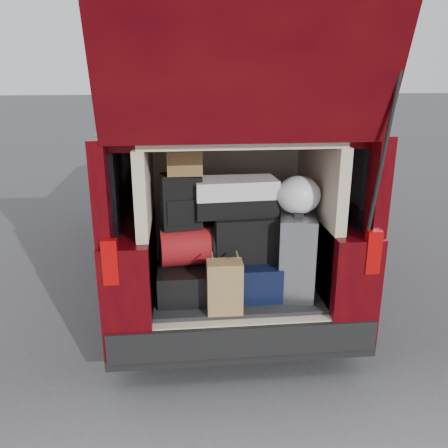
{
  "coord_description": "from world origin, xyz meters",
  "views": [
    {
      "loc": [
        -0.42,
        -3.15,
        2.18
      ],
      "look_at": [
        -0.08,
        0.2,
        1.07
      ],
      "focal_mm": 38.0,
      "sensor_mm": 36.0,
      "label": 1
    }
  ],
  "objects_px": {
    "kraft_bag": "(225,287)",
    "backpack": "(181,201)",
    "navy_hardshell": "(244,272)",
    "black_hardshell": "(187,278)",
    "twotone_duffel": "(235,196)",
    "black_soft_case": "(245,237)",
    "red_duffel": "(190,246)",
    "silver_roller": "(296,254)"
  },
  "relations": [
    {
      "from": "navy_hardshell",
      "to": "backpack",
      "type": "distance_m",
      "value": 0.75
    },
    {
      "from": "black_hardshell",
      "to": "kraft_bag",
      "type": "xyz_separation_m",
      "value": [
        0.26,
        -0.34,
        0.07
      ]
    },
    {
      "from": "black_soft_case",
      "to": "backpack",
      "type": "xyz_separation_m",
      "value": [
        -0.47,
        0.03,
        0.29
      ]
    },
    {
      "from": "kraft_bag",
      "to": "navy_hardshell",
      "type": "bearing_deg",
      "value": 63.8
    },
    {
      "from": "red_duffel",
      "to": "twotone_duffel",
      "type": "relative_size",
      "value": 0.72
    },
    {
      "from": "silver_roller",
      "to": "kraft_bag",
      "type": "height_order",
      "value": "silver_roller"
    },
    {
      "from": "kraft_bag",
      "to": "red_duffel",
      "type": "bearing_deg",
      "value": 125.33
    },
    {
      "from": "black_soft_case",
      "to": "twotone_duffel",
      "type": "relative_size",
      "value": 0.77
    },
    {
      "from": "kraft_bag",
      "to": "black_soft_case",
      "type": "xyz_separation_m",
      "value": [
        0.19,
        0.33,
        0.24
      ]
    },
    {
      "from": "black_hardshell",
      "to": "navy_hardshell",
      "type": "bearing_deg",
      "value": 3.29
    },
    {
      "from": "black_hardshell",
      "to": "kraft_bag",
      "type": "distance_m",
      "value": 0.43
    },
    {
      "from": "black_hardshell",
      "to": "silver_roller",
      "type": "relative_size",
      "value": 0.94
    },
    {
      "from": "black_hardshell",
      "to": "black_soft_case",
      "type": "xyz_separation_m",
      "value": [
        0.44,
        -0.01,
        0.31
      ]
    },
    {
      "from": "twotone_duffel",
      "to": "backpack",
      "type": "bearing_deg",
      "value": -177.64
    },
    {
      "from": "black_hardshell",
      "to": "backpack",
      "type": "bearing_deg",
      "value": 141.12
    },
    {
      "from": "navy_hardshell",
      "to": "twotone_duffel",
      "type": "bearing_deg",
      "value": 146.61
    },
    {
      "from": "navy_hardshell",
      "to": "silver_roller",
      "type": "bearing_deg",
      "value": -16.21
    },
    {
      "from": "backpack",
      "to": "kraft_bag",
      "type": "bearing_deg",
      "value": -59.97
    },
    {
      "from": "black_soft_case",
      "to": "kraft_bag",
      "type": "bearing_deg",
      "value": -122.08
    },
    {
      "from": "black_hardshell",
      "to": "backpack",
      "type": "height_order",
      "value": "backpack"
    },
    {
      "from": "red_duffel",
      "to": "navy_hardshell",
      "type": "bearing_deg",
      "value": -2.8
    },
    {
      "from": "navy_hardshell",
      "to": "black_soft_case",
      "type": "distance_m",
      "value": 0.3
    },
    {
      "from": "kraft_bag",
      "to": "black_soft_case",
      "type": "relative_size",
      "value": 0.81
    },
    {
      "from": "twotone_duffel",
      "to": "black_soft_case",
      "type": "bearing_deg",
      "value": -48.61
    },
    {
      "from": "black_soft_case",
      "to": "backpack",
      "type": "bearing_deg",
      "value": 173.88
    },
    {
      "from": "navy_hardshell",
      "to": "silver_roller",
      "type": "distance_m",
      "value": 0.43
    },
    {
      "from": "red_duffel",
      "to": "kraft_bag",
      "type": "bearing_deg",
      "value": -61.46
    },
    {
      "from": "navy_hardshell",
      "to": "twotone_duffel",
      "type": "height_order",
      "value": "twotone_duffel"
    },
    {
      "from": "black_hardshell",
      "to": "red_duffel",
      "type": "relative_size",
      "value": 1.34
    },
    {
      "from": "kraft_bag",
      "to": "backpack",
      "type": "distance_m",
      "value": 0.7
    },
    {
      "from": "silver_roller",
      "to": "kraft_bag",
      "type": "relative_size",
      "value": 1.64
    },
    {
      "from": "black_soft_case",
      "to": "red_duffel",
      "type": "bearing_deg",
      "value": 176.58
    },
    {
      "from": "silver_roller",
      "to": "red_duffel",
      "type": "distance_m",
      "value": 0.8
    },
    {
      "from": "silver_roller",
      "to": "twotone_duffel",
      "type": "height_order",
      "value": "twotone_duffel"
    },
    {
      "from": "silver_roller",
      "to": "red_duffel",
      "type": "relative_size",
      "value": 1.44
    },
    {
      "from": "silver_roller",
      "to": "twotone_duffel",
      "type": "bearing_deg",
      "value": 172.9
    },
    {
      "from": "black_hardshell",
      "to": "twotone_duffel",
      "type": "relative_size",
      "value": 0.97
    },
    {
      "from": "silver_roller",
      "to": "black_soft_case",
      "type": "height_order",
      "value": "silver_roller"
    },
    {
      "from": "navy_hardshell",
      "to": "kraft_bag",
      "type": "xyz_separation_m",
      "value": [
        -0.18,
        -0.36,
        0.06
      ]
    },
    {
      "from": "black_soft_case",
      "to": "twotone_duffel",
      "type": "height_order",
      "value": "twotone_duffel"
    },
    {
      "from": "black_hardshell",
      "to": "kraft_bag",
      "type": "relative_size",
      "value": 1.54
    },
    {
      "from": "black_soft_case",
      "to": "twotone_duffel",
      "type": "xyz_separation_m",
      "value": [
        -0.07,
        0.07,
        0.3
      ]
    }
  ]
}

